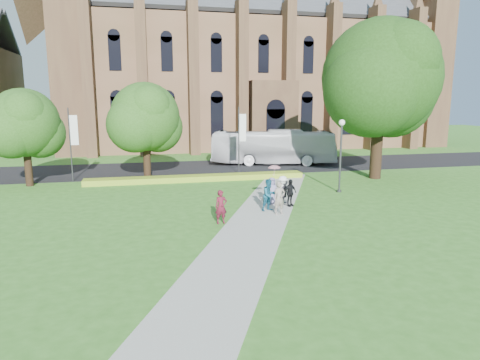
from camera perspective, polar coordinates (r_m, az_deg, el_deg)
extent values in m
plane|color=#326B20|center=(23.38, 3.36, -5.75)|extent=(160.00, 160.00, 0.00)
cube|color=black|center=(42.52, -4.22, 1.67)|extent=(160.00, 10.00, 0.02)
cube|color=#B2B2A8|center=(24.30, 2.70, -5.06)|extent=(15.58, 28.54, 0.04)
cube|color=gold|center=(35.56, -5.73, 0.25)|extent=(18.00, 1.40, 0.45)
cube|color=brown|center=(63.69, 1.96, 12.30)|extent=(52.00, 16.00, 17.00)
cube|color=brown|center=(55.27, -22.09, 13.90)|extent=(3.50, 3.50, 21.00)
cube|color=brown|center=(68.25, 24.49, 12.95)|extent=(3.50, 3.50, 21.00)
cube|color=brown|center=(55.05, 4.37, 8.39)|extent=(6.00, 2.50, 9.00)
cylinder|color=#38383D|center=(31.54, 13.24, 2.70)|extent=(0.14, 0.14, 4.80)
sphere|color=white|center=(31.30, 13.44, 7.46)|extent=(0.44, 0.44, 0.44)
cylinder|color=#38383D|center=(31.93, 13.06, -1.43)|extent=(0.36, 0.36, 0.15)
cylinder|color=#332114|center=(37.99, 17.79, 5.14)|extent=(0.96, 0.96, 6.60)
sphere|color=#1C390F|center=(37.90, 18.23, 12.83)|extent=(9.60, 9.60, 9.60)
cylinder|color=#332114|center=(36.85, -26.44, 2.23)|extent=(0.56, 0.56, 3.85)
sphere|color=#244916|center=(36.60, -26.82, 6.84)|extent=(5.20, 5.20, 5.20)
cylinder|color=#332114|center=(36.30, -12.33, 3.20)|extent=(0.60, 0.60, 4.12)
sphere|color=#244916|center=(36.05, -12.53, 8.23)|extent=(5.60, 5.60, 5.60)
cylinder|color=#38383D|center=(37.83, -0.15, 5.16)|extent=(0.10, 0.10, 6.00)
cube|color=white|center=(37.82, 0.37, 6.98)|extent=(0.60, 0.02, 2.40)
cylinder|color=#38383D|center=(37.32, -21.67, 4.34)|extent=(0.10, 0.10, 6.00)
cube|color=white|center=(37.18, -21.26, 6.21)|extent=(0.60, 0.02, 2.40)
imported|color=white|center=(44.52, 4.42, 4.40)|extent=(13.17, 6.12, 3.57)
imported|color=#571424|center=(22.94, -2.54, -3.60)|extent=(0.71, 0.51, 1.82)
imported|color=#175773|center=(25.60, 3.90, -2.00)|extent=(1.13, 1.01, 1.92)
imported|color=white|center=(27.21, 5.68, -1.37)|extent=(1.35, 1.29, 1.84)
imported|color=black|center=(26.83, 6.68, -1.70)|extent=(1.08, 0.74, 1.71)
imported|color=slate|center=(27.25, 4.25, -1.45)|extent=(0.90, 0.63, 1.73)
imported|color=#2C2A32|center=(27.44, 5.86, -1.39)|extent=(1.23, 1.64, 1.72)
imported|color=gray|center=(24.88, 5.28, -2.39)|extent=(0.76, 0.56, 1.92)
imported|color=#EAA5C0|center=(27.18, 4.59, 1.10)|extent=(0.87, 0.87, 0.69)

